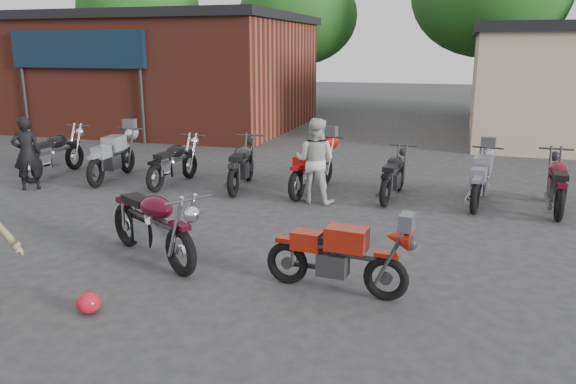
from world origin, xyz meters
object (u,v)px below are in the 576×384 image
(sportbike, at_px, (338,253))
(vintage_motorcycle, at_px, (152,219))
(row_bike_7, at_px, (557,180))
(row_bike_4, at_px, (313,165))
(row_bike_5, at_px, (394,172))
(row_bike_2, at_px, (174,160))
(row_bike_0, at_px, (54,151))
(person_light, at_px, (315,161))
(row_bike_3, at_px, (241,162))
(helmet, at_px, (89,303))
(row_bike_6, at_px, (481,177))
(row_bike_1, at_px, (112,154))
(person_dark, at_px, (27,153))

(sportbike, bearing_deg, vintage_motorcycle, -179.78)
(vintage_motorcycle, bearing_deg, row_bike_7, 68.75)
(sportbike, relative_size, row_bike_4, 0.87)
(vintage_motorcycle, xyz_separation_m, row_bike_5, (2.91, 4.62, -0.09))
(sportbike, height_order, row_bike_2, row_bike_2)
(sportbike, relative_size, row_bike_2, 0.93)
(row_bike_0, bearing_deg, sportbike, -120.95)
(person_light, height_order, row_bike_3, person_light)
(row_bike_2, bearing_deg, helmet, -156.82)
(vintage_motorcycle, distance_m, person_light, 4.11)
(row_bike_2, xyz_separation_m, row_bike_3, (1.61, 0.13, 0.02))
(vintage_motorcycle, bearing_deg, row_bike_4, 106.56)
(vintage_motorcycle, bearing_deg, row_bike_6, 76.23)
(sportbike, xyz_separation_m, row_bike_4, (-1.62, 4.87, 0.08))
(row_bike_1, height_order, row_bike_4, row_bike_1)
(sportbike, relative_size, row_bike_5, 0.96)
(row_bike_1, bearing_deg, row_bike_0, 86.54)
(row_bike_0, height_order, row_bike_3, row_bike_0)
(row_bike_4, bearing_deg, vintage_motorcycle, 174.21)
(helmet, relative_size, row_bike_2, 0.14)
(helmet, relative_size, row_bike_3, 0.14)
(row_bike_1, bearing_deg, row_bike_3, -94.59)
(person_light, relative_size, row_bike_2, 0.87)
(person_dark, distance_m, row_bike_7, 10.98)
(row_bike_0, height_order, row_bike_4, row_bike_0)
(sportbike, xyz_separation_m, row_bike_3, (-3.22, 4.76, 0.07))
(row_bike_3, bearing_deg, helmet, 176.35)
(sportbike, distance_m, person_light, 4.36)
(sportbike, distance_m, row_bike_2, 6.69)
(row_bike_2, bearing_deg, row_bike_5, -83.21)
(row_bike_0, relative_size, row_bike_1, 1.02)
(helmet, relative_size, row_bike_4, 0.13)
(row_bike_5, bearing_deg, vintage_motorcycle, 152.90)
(vintage_motorcycle, distance_m, row_bike_0, 6.78)
(row_bike_1, distance_m, row_bike_6, 8.28)
(row_bike_1, xyz_separation_m, row_bike_5, (6.57, 0.23, -0.06))
(sportbike, distance_m, person_dark, 8.34)
(person_dark, height_order, row_bike_2, person_dark)
(vintage_motorcycle, distance_m, person_dark, 5.71)
(row_bike_0, relative_size, row_bike_7, 1.05)
(person_light, xyz_separation_m, row_bike_4, (-0.24, 0.74, -0.25))
(row_bike_3, bearing_deg, row_bike_7, -97.28)
(vintage_motorcycle, relative_size, person_light, 1.29)
(helmet, xyz_separation_m, person_light, (1.31, 5.57, 0.73))
(row_bike_3, bearing_deg, sportbike, -154.55)
(row_bike_3, xyz_separation_m, row_bike_5, (3.33, 0.13, -0.04))
(row_bike_0, xyz_separation_m, row_bike_1, (1.58, 0.08, -0.01))
(helmet, bearing_deg, row_bike_3, 94.94)
(row_bike_0, height_order, row_bike_7, row_bike_0)
(row_bike_3, xyz_separation_m, row_bike_6, (5.04, 0.16, -0.02))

